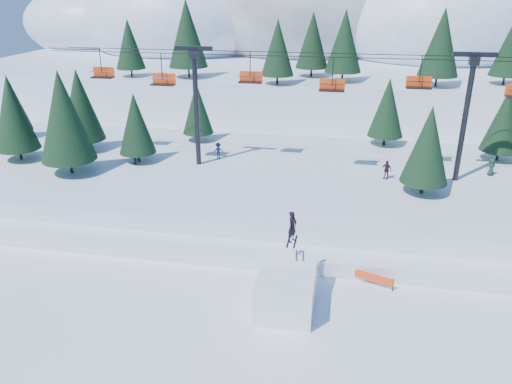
% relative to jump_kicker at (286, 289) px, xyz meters
% --- Properties ---
extents(ground, '(160.00, 160.00, 0.00)m').
position_rel_jump_kicker_xyz_m(ground, '(-1.08, -1.39, -1.23)').
color(ground, white).
rests_on(ground, ground).
extents(mid_shelf, '(70.00, 22.00, 2.50)m').
position_rel_jump_kicker_xyz_m(mid_shelf, '(-1.08, 16.61, 0.02)').
color(mid_shelf, white).
rests_on(mid_shelf, ground).
extents(berm, '(70.00, 6.00, 1.10)m').
position_rel_jump_kicker_xyz_m(berm, '(-1.08, 6.61, -0.68)').
color(berm, white).
rests_on(berm, ground).
extents(mountain_ridge, '(119.00, 60.69, 26.46)m').
position_rel_jump_kicker_xyz_m(mountain_ridge, '(-6.18, 71.97, 8.41)').
color(mountain_ridge, white).
rests_on(mountain_ridge, ground).
extents(jump_kicker, '(3.24, 4.42, 5.47)m').
position_rel_jump_kicker_xyz_m(jump_kicker, '(0.00, 0.00, 0.00)').
color(jump_kicker, white).
rests_on(jump_kicker, ground).
extents(chairlift, '(46.00, 3.21, 10.28)m').
position_rel_jump_kicker_xyz_m(chairlift, '(0.08, 16.66, 8.09)').
color(chairlift, black).
rests_on(chairlift, mid_shelf).
extents(conifer_stand, '(62.53, 17.31, 9.66)m').
position_rel_jump_kicker_xyz_m(conifer_stand, '(1.32, 17.59, 5.64)').
color(conifer_stand, black).
rests_on(conifer_stand, mid_shelf).
extents(distant_skiers, '(31.72, 4.02, 1.70)m').
position_rel_jump_kicker_xyz_m(distant_skiers, '(-3.56, 16.91, 2.06)').
color(distant_skiers, '#361726').
rests_on(distant_skiers, mid_shelf).
extents(banner_near, '(2.70, 1.00, 0.90)m').
position_rel_jump_kicker_xyz_m(banner_near, '(4.92, 3.28, -0.69)').
color(banner_near, black).
rests_on(banner_near, ground).
extents(banner_far, '(2.80, 0.61, 0.90)m').
position_rel_jump_kicker_xyz_m(banner_far, '(10.34, 4.19, -0.69)').
color(banner_far, black).
rests_on(banner_far, ground).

